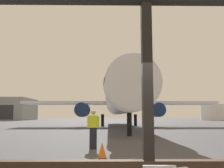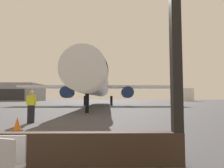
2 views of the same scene
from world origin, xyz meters
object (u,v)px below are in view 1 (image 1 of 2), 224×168
Objects in this scene: ground_crew_worker at (93,129)px; traffic_cone at (102,151)px; distant_hangar at (4,109)px; airplane at (120,100)px; fuel_storage_tank at (213,112)px.

ground_crew_worker is 2.72m from traffic_cone.
ground_crew_worker is at bearing -64.96° from distant_hangar.
airplane reaches higher than distant_hangar.
ground_crew_worker is at bearing 100.33° from traffic_cone.
ground_crew_worker is 81.85m from fuel_storage_tank.
distant_hangar is at bearing 114.61° from traffic_cone.
distant_hangar is 72.69m from fuel_storage_tank.
airplane is 24.56m from traffic_cone.
distant_hangar reaches higher than ground_crew_worker.
distant_hangar reaches higher than traffic_cone.
ground_crew_worker is 0.09× the size of distant_hangar.
distant_hangar is 2.29× the size of fuel_storage_tank.
fuel_storage_tank is at bearing -3.35° from distant_hangar.
distant_hangar is (-36.72, 80.19, 3.52)m from traffic_cone.
traffic_cone is (-1.76, -24.28, -3.30)m from airplane.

